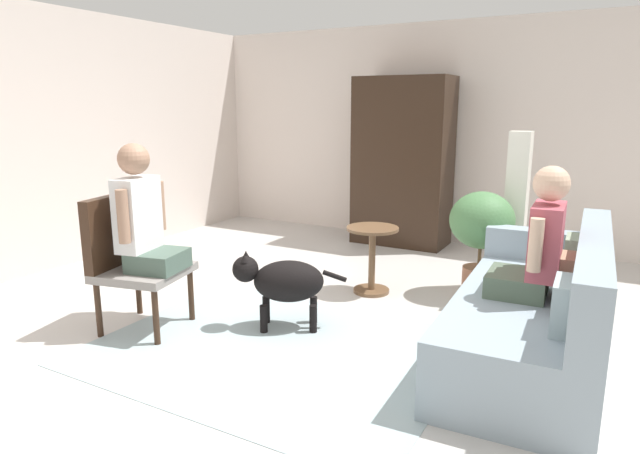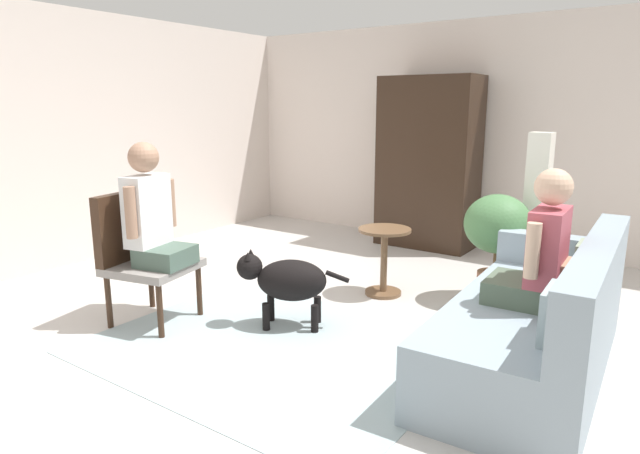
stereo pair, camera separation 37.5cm
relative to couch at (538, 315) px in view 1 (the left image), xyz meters
The scene contains 13 objects.
ground_plane 1.60m from the couch, 164.88° to the right, with size 7.93×7.93×0.00m, color beige.
back_wall 3.46m from the couch, 117.14° to the left, with size 6.76×0.12×2.58m, color silver.
left_wall 4.76m from the couch, behind, with size 0.12×7.21×2.58m, color silver.
area_rug 1.75m from the couch, 156.38° to the right, with size 2.40×1.88×0.01m, color #9EB2B7.
couch is the anchor object (origin of this frame).
armchair 2.88m from the couch, 162.55° to the right, with size 0.68×0.68×0.99m.
person_on_couch 0.47m from the couch, 132.61° to the right, with size 0.45×0.55×0.83m.
person_on_armchair 2.78m from the couch, 162.25° to the right, with size 0.48×0.51×0.91m.
round_end_table 1.64m from the couch, 154.10° to the left, with size 0.46×0.46×0.60m.
dog 1.76m from the couch, 168.98° to the right, with size 0.76×0.52×0.58m.
potted_plant 1.30m from the couch, 119.79° to the left, with size 0.55×0.55×0.92m.
column_lamp 1.54m from the couch, 106.11° to the left, with size 0.20×0.20×1.42m.
armoire_cabinet 3.25m from the couch, 126.79° to the left, with size 1.10×0.56×1.96m, color black.
Camera 1 is at (1.90, -3.17, 1.64)m, focal length 30.80 mm.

